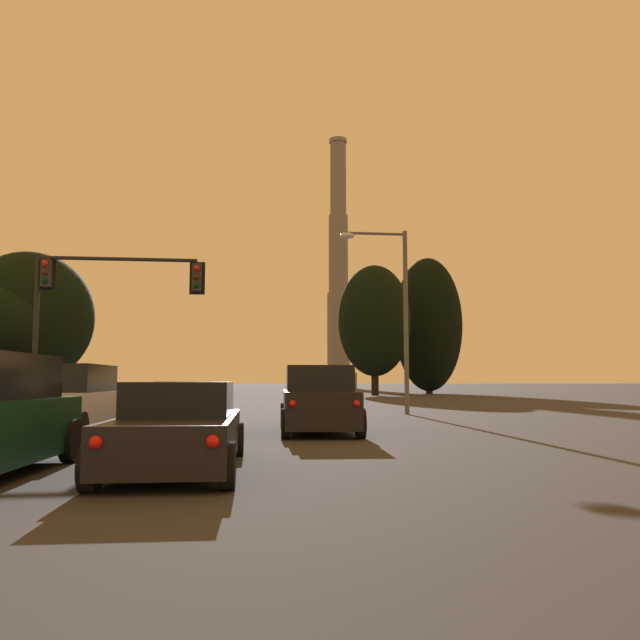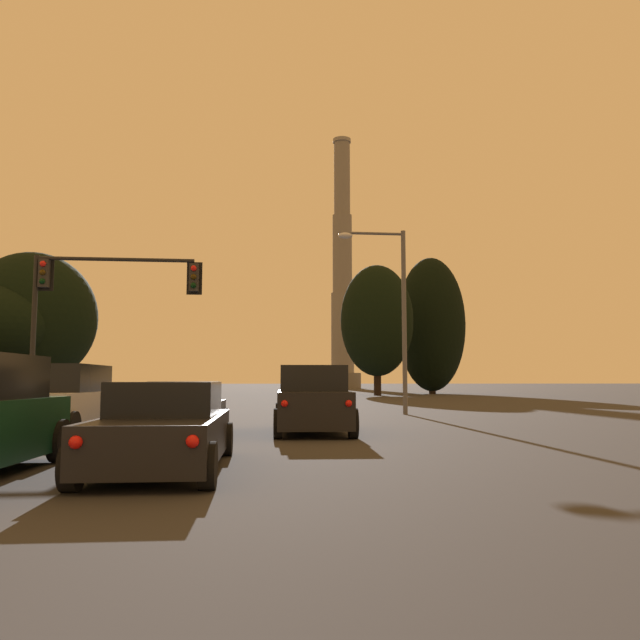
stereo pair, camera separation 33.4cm
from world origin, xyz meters
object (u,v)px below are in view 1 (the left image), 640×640
sedan_center_lane_second (179,429)px  suv_left_lane_front (66,402)px  smokestack (338,288)px  suv_right_lane_front (318,400)px  street_lamp (395,300)px  traffic_light_overhead_left (94,293)px  sedan_center_lane_front (191,410)px

sedan_center_lane_second → suv_left_lane_front: 7.14m
sedan_center_lane_second → smokestack: bearing=81.5°
sedan_center_lane_second → smokestack: size_ratio=0.10×
suv_right_lane_front → street_lamp: size_ratio=0.62×
traffic_light_overhead_left → sedan_center_lane_front: bearing=-57.3°
sedan_center_lane_second → traffic_light_overhead_left: size_ratio=0.76×
sedan_center_lane_front → sedan_center_lane_second: bearing=-83.8°
sedan_center_lane_front → suv_right_lane_front: bearing=12.0°
suv_left_lane_front → street_lamp: 15.26m
sedan_center_lane_front → suv_right_lane_front: (3.48, 0.59, 0.23)m
street_lamp → suv_right_lane_front: bearing=-115.9°
street_lamp → smokestack: (9.83, 87.82, 13.68)m
sedan_center_lane_front → street_lamp: 13.04m
street_lamp → suv_left_lane_front: bearing=-138.0°
sedan_center_lane_front → suv_right_lane_front: size_ratio=0.96×
suv_right_lane_front → street_lamp: street_lamp is taller
sedan_center_lane_second → sedan_center_lane_front: (-0.44, 6.53, 0.00)m
sedan_center_lane_front → street_lamp: size_ratio=0.59×
sedan_center_lane_front → traffic_light_overhead_left: traffic_light_overhead_left is taller
sedan_center_lane_second → suv_right_lane_front: (3.04, 7.12, 0.23)m
suv_left_lane_front → sedan_center_lane_front: bearing=8.2°
suv_right_lane_front → sedan_center_lane_front: bearing=-167.9°
sedan_center_lane_front → suv_left_lane_front: bearing=-171.6°
street_lamp → sedan_center_lane_second: bearing=-114.7°
sedan_center_lane_second → traffic_light_overhead_left: (-4.63, 13.04, 3.99)m
suv_left_lane_front → traffic_light_overhead_left: bearing=101.2°
smokestack → suv_left_lane_front: bearing=-102.0°
suv_left_lane_front → traffic_light_overhead_left: 7.88m
sedan_center_lane_front → suv_left_lane_front: (-3.10, -0.33, 0.23)m
sedan_center_lane_second → street_lamp: size_ratio=0.59×
sedan_center_lane_second → suv_left_lane_front: size_ratio=0.95×
suv_left_lane_front → street_lamp: bearing=44.2°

